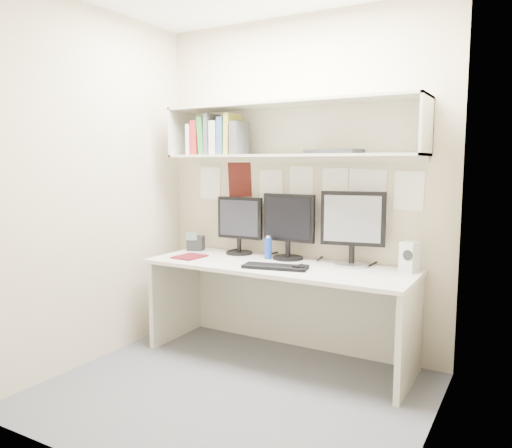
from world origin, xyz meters
The scene contains 19 objects.
floor centered at (0.00, 0.00, 0.00)m, with size 2.40×2.00×0.01m, color #4C4C51.
wall_back centered at (0.00, 1.00, 1.30)m, with size 2.40×0.02×2.60m, color #BBAD8F.
wall_front centered at (0.00, -1.00, 1.30)m, with size 2.40×0.02×2.60m, color #BBAD8F.
wall_left centered at (-1.20, 0.00, 1.30)m, with size 0.02×2.00×2.60m, color #BBAD8F.
wall_right centered at (1.20, 0.00, 1.30)m, with size 0.02×2.00×2.60m, color #BBAD8F.
desk centered at (0.00, 0.65, 0.37)m, with size 2.00×0.70×0.73m.
overhead_hutch centered at (0.00, 0.86, 1.72)m, with size 2.00×0.38×0.40m.
pinned_papers centered at (0.00, 0.99, 1.25)m, with size 1.92×0.01×0.48m, color white, non-canonical shape.
monitor_left centered at (-0.47, 0.87, 0.98)m, with size 0.40×0.22×0.47m.
monitor_center centered at (-0.03, 0.87, 1.00)m, with size 0.44×0.24×0.51m.
monitor_right centered at (0.49, 0.87, 1.02)m, with size 0.46×0.26×0.54m.
keyboard centered at (0.05, 0.50, 0.74)m, with size 0.46×0.16×0.02m, color black.
mouse centered at (0.23, 0.54, 0.75)m, with size 0.07×0.11×0.03m, color black.
speaker centered at (0.90, 0.85, 0.84)m, with size 0.13×0.14×0.21m.
blue_bottle centered at (-0.16, 0.79, 0.82)m, with size 0.06×0.06×0.18m.
maroon_notebook centered at (-0.73, 0.53, 0.74)m, with size 0.20×0.24×0.01m, color #520E13.
desk_phone centered at (-0.89, 0.82, 0.79)m, with size 0.16×0.16×0.16m.
book_stack centered at (-0.61, 0.76, 1.68)m, with size 0.48×0.20×0.32m.
hutch_tray centered at (0.36, 0.79, 1.56)m, with size 0.43×0.16×0.03m, color black.
Camera 1 is at (1.65, -2.59, 1.48)m, focal length 35.00 mm.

